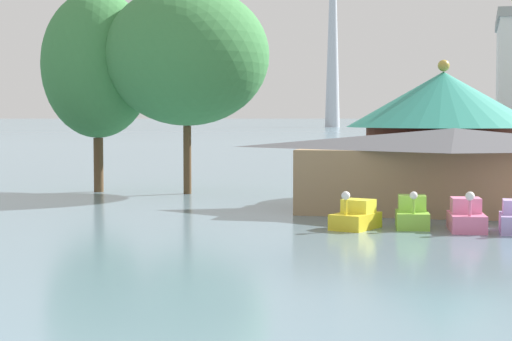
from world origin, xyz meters
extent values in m
cube|color=yellow|center=(7.00, 25.87, 0.36)|extent=(2.21, 2.81, 0.71)
cube|color=yellow|center=(7.10, 26.16, 1.01)|extent=(1.57, 1.46, 0.60)
cylinder|color=yellow|center=(6.69, 24.94, 1.05)|extent=(0.14, 0.14, 0.68)
sphere|color=white|center=(6.69, 24.94, 1.58)|extent=(0.39, 0.39, 0.39)
cube|color=#8CCC3F|center=(9.46, 26.79, 0.37)|extent=(1.73, 2.54, 0.75)
cube|color=#A0E24F|center=(9.42, 27.09, 1.11)|extent=(1.35, 1.22, 0.73)
cylinder|color=#8CCC3F|center=(9.58, 25.85, 1.07)|extent=(0.14, 0.14, 0.65)
sphere|color=white|center=(9.58, 25.85, 1.57)|extent=(0.35, 0.35, 0.35)
cube|color=pink|center=(11.87, 26.38, 0.39)|extent=(1.85, 2.95, 0.77)
cube|color=pink|center=(11.82, 26.72, 1.11)|extent=(1.43, 1.41, 0.67)
cylinder|color=pink|center=(12.01, 25.28, 1.11)|extent=(0.14, 0.14, 0.67)
sphere|color=white|center=(12.01, 25.28, 1.64)|extent=(0.40, 0.40, 0.40)
cube|color=#9E7F5B|center=(11.11, 34.28, 1.67)|extent=(15.83, 7.47, 3.34)
pyramid|color=#4C4C51|center=(11.11, 34.28, 3.88)|extent=(17.10, 8.59, 1.09)
cylinder|color=brown|center=(10.25, 40.50, 2.20)|extent=(9.08, 9.08, 4.40)
cone|color=teal|center=(10.25, 40.50, 6.03)|extent=(11.48, 11.48, 3.28)
sphere|color=#B7993D|center=(10.25, 40.50, 8.02)|extent=(0.70, 0.70, 0.70)
cylinder|color=brown|center=(-12.18, 41.40, 1.79)|extent=(0.64, 0.64, 3.59)
ellipsoid|color=#3D7F42|center=(-12.18, 41.40, 8.43)|extent=(7.38, 7.38, 9.69)
cylinder|color=brown|center=(-5.98, 41.36, 2.20)|extent=(0.51, 0.51, 4.41)
ellipsoid|color=#3D7F42|center=(-5.98, 41.36, 8.93)|extent=(10.62, 10.62, 9.04)
camera|label=1|loc=(12.37, -14.93, 5.17)|focal=64.19mm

